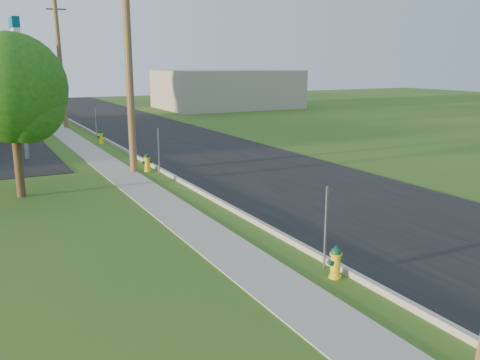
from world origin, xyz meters
name	(u,v)px	position (x,y,z in m)	size (l,w,h in m)	color
road	(321,193)	(4.50, 10.00, 0.01)	(8.00, 120.00, 0.02)	black
curb	(225,205)	(0.50, 10.00, 0.07)	(0.15, 120.00, 0.15)	#9F9D93
sidewalk	(177,214)	(-1.25, 10.00, 0.01)	(1.50, 120.00, 0.03)	gray
utility_pole_mid	(129,58)	(-0.60, 17.00, 4.95)	(1.40, 0.32, 9.80)	brown
utility_pole_far	(60,62)	(-0.60, 35.00, 4.80)	(1.40, 0.32, 9.50)	brown
sign_post_near	(326,228)	(0.25, 4.20, 1.00)	(0.05, 0.04, 2.00)	gray
sign_post_mid	(159,152)	(0.25, 16.00, 1.00)	(0.05, 0.04, 2.00)	gray
sign_post_far	(96,123)	(0.25, 28.20, 1.00)	(0.05, 0.04, 2.00)	gray
price_pylon	(17,48)	(-4.50, 22.50, 5.43)	(0.34, 2.04, 6.85)	gray
distant_building	(227,89)	(18.00, 45.00, 2.00)	(14.00, 10.00, 4.00)	gray
tree_verge	(15,93)	(-5.35, 14.64, 3.74)	(3.84, 3.84, 5.82)	#3B2C1A
hydrant_near	(336,262)	(0.13, 3.65, 0.37)	(0.39, 0.35, 0.76)	gold
hydrant_mid	(147,163)	(-0.03, 16.81, 0.41)	(0.43, 0.39, 0.83)	gold
hydrant_far	(101,137)	(0.02, 25.96, 0.40)	(0.43, 0.38, 0.83)	yellow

